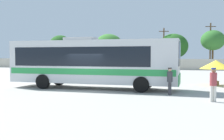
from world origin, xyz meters
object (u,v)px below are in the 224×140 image
object	(u,v)px
parked_car_second_white	(96,65)
roadside_tree_midleft	(109,46)
coach_bus_silver_green	(91,61)
parked_car_third_grey	(132,65)
passenger_waiting_on_apron	(213,82)
roadside_tree_right	(213,40)
utility_pole_far	(164,47)
attendant_by_bus_door	(170,79)
parked_car_leftmost_red	(59,65)
vendor_umbrella_near_gate_yellow	(216,65)
roadside_tree_left	(60,45)
utility_pole_near	(210,45)
roadside_tree_midright	(173,46)

from	to	relation	value
parked_car_second_white	roadside_tree_midleft	size ratio (longest dim) A/B	0.68
coach_bus_silver_green	parked_car_third_grey	xyz separation A→B (m)	(-2.37, 24.79, -1.18)
passenger_waiting_on_apron	roadside_tree_right	size ratio (longest dim) A/B	0.26
parked_car_third_grey	utility_pole_far	distance (m)	8.82
parked_car_second_white	roadside_tree_midleft	distance (m)	10.20
attendant_by_bus_door	utility_pole_far	size ratio (longest dim) A/B	0.22
coach_bus_silver_green	parked_car_leftmost_red	world-z (taller)	coach_bus_silver_green
vendor_umbrella_near_gate_yellow	roadside_tree_midleft	size ratio (longest dim) A/B	0.37
roadside_tree_left	utility_pole_far	bearing A→B (deg)	-0.27
passenger_waiting_on_apron	vendor_umbrella_near_gate_yellow	size ratio (longest dim) A/B	0.70
coach_bus_silver_green	roadside_tree_right	world-z (taller)	roadside_tree_right
parked_car_leftmost_red	utility_pole_near	world-z (taller)	utility_pole_near
coach_bus_silver_green	roadside_tree_right	distance (m)	32.62
attendant_by_bus_door	vendor_umbrella_near_gate_yellow	distance (m)	7.10
coach_bus_silver_green	utility_pole_near	distance (m)	32.36
attendant_by_bus_door	roadside_tree_left	xyz separation A→B (m)	(-24.52, 33.58, 3.66)
coach_bus_silver_green	roadside_tree_midleft	distance (m)	35.40
passenger_waiting_on_apron	parked_car_third_grey	xyz separation A→B (m)	(-10.44, 28.40, -0.22)
vendor_umbrella_near_gate_yellow	utility_pole_far	bearing A→B (deg)	103.99
roadside_tree_left	roadside_tree_midleft	bearing A→B (deg)	13.28
utility_pole_far	roadside_tree_left	bearing A→B (deg)	179.73
passenger_waiting_on_apron	roadside_tree_left	distance (m)	44.62
roadside_tree_left	roadside_tree_midright	distance (m)	22.53
utility_pole_near	coach_bus_silver_green	bearing A→B (deg)	-108.09
parked_car_leftmost_red	roadside_tree_right	size ratio (longest dim) A/B	0.67
attendant_by_bus_door	parked_car_leftmost_red	bearing A→B (deg)	128.64
passenger_waiting_on_apron	roadside_tree_midleft	size ratio (longest dim) A/B	0.26
roadside_tree_midright	roadside_tree_midleft	bearing A→B (deg)	174.33
passenger_waiting_on_apron	utility_pole_far	xyz separation A→B (m)	(-5.98, 35.36, 2.87)
attendant_by_bus_door	roadside_tree_right	xyz separation A→B (m)	(4.69, 32.49, 4.03)
roadside_tree_midleft	roadside_tree_right	size ratio (longest dim) A/B	1.01
roadside_tree_midleft	roadside_tree_left	bearing A→B (deg)	-166.72
attendant_by_bus_door	utility_pole_far	bearing A→B (deg)	96.22
roadside_tree_midleft	roadside_tree_right	distance (m)	19.87
parked_car_leftmost_red	parked_car_second_white	size ratio (longest dim) A/B	0.97
attendant_by_bus_door	roadside_tree_right	size ratio (longest dim) A/B	0.25
utility_pole_far	roadside_tree_midleft	distance (m)	11.49
passenger_waiting_on_apron	roadside_tree_midleft	bearing A→B (deg)	114.52
parked_car_second_white	utility_pole_far	xyz separation A→B (m)	(10.60, 7.19, 3.11)
parked_car_leftmost_red	parked_car_second_white	bearing A→B (deg)	-1.83
roadside_tree_midright	utility_pole_far	bearing A→B (deg)	-146.37
parked_car_leftmost_red	vendor_umbrella_near_gate_yellow	bearing A→B (deg)	-39.68
passenger_waiting_on_apron	parked_car_second_white	xyz separation A→B (m)	(-16.58, 28.17, -0.24)
roadside_tree_midright	parked_car_leftmost_red	bearing A→B (deg)	-157.22
roadside_tree_midright	roadside_tree_right	xyz separation A→B (m)	(6.70, -2.08, 0.85)
parked_car_third_grey	roadside_tree_right	distance (m)	14.73
passenger_waiting_on_apron	roadside_tree_midleft	distance (m)	41.60
parked_car_third_grey	roadside_tree_right	xyz separation A→B (m)	(12.80, 5.97, 4.18)
parked_car_leftmost_red	attendant_by_bus_door	bearing A→B (deg)	-51.36
attendant_by_bus_door	parked_car_second_white	size ratio (longest dim) A/B	0.36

